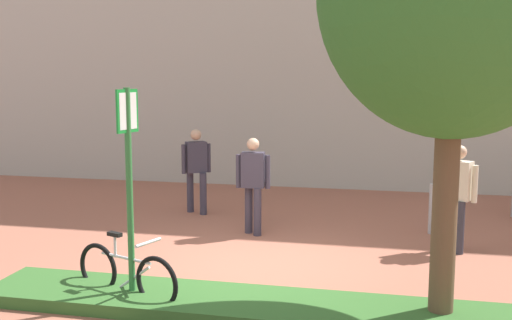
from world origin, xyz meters
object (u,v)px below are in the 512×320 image
(parking_sign_post, at_px, (129,165))
(person_suited_dark, at_px, (196,166))
(bike_at_sign, at_px, (126,274))
(person_casual_tan, at_px, (458,191))
(person_suited_navy, at_px, (253,180))
(bollard_steel, at_px, (433,209))

(parking_sign_post, xyz_separation_m, person_suited_dark, (-0.75, 4.88, -0.75))
(bike_at_sign, xyz_separation_m, person_suited_dark, (-0.65, 4.83, 0.63))
(bike_at_sign, bearing_deg, parking_sign_post, -27.78)
(bike_at_sign, distance_m, person_casual_tan, 5.32)
(person_casual_tan, distance_m, person_suited_dark, 5.18)
(person_casual_tan, distance_m, person_suited_navy, 3.42)
(person_casual_tan, relative_size, person_suited_dark, 1.00)
(person_suited_dark, height_order, person_suited_navy, same)
(parking_sign_post, distance_m, bollard_steel, 5.89)
(person_suited_navy, bearing_deg, parking_sign_post, -101.86)
(person_casual_tan, bearing_deg, person_suited_dark, 160.95)
(bike_at_sign, bearing_deg, person_suited_navy, 76.43)
(person_suited_dark, bearing_deg, person_casual_tan, -19.05)
(person_casual_tan, bearing_deg, person_suited_navy, 174.48)
(bollard_steel, height_order, person_suited_dark, person_suited_dark)
(parking_sign_post, height_order, bollard_steel, parking_sign_post)
(bike_at_sign, height_order, person_suited_navy, person_suited_navy)
(bike_at_sign, distance_m, person_suited_navy, 3.63)
(bike_at_sign, distance_m, bollard_steel, 5.78)
(parking_sign_post, bearing_deg, person_suited_dark, 98.71)
(person_suited_navy, bearing_deg, bollard_steel, 13.40)
(parking_sign_post, height_order, person_casual_tan, parking_sign_post)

